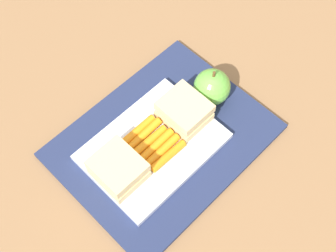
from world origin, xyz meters
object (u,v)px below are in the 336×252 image
Objects in this scene: carrot_sticks_bundle at (153,143)px; sandwich_half_right at (184,111)px; sandwich_half_left at (118,169)px; apple at (212,87)px; food_tray at (153,147)px.

sandwich_half_right is at bearing -0.10° from carrot_sticks_bundle.
sandwich_half_left is 0.08m from carrot_sticks_bundle.
sandwich_half_left reaches higher than carrot_sticks_bundle.
carrot_sticks_bundle is at bearing 179.99° from apple.
sandwich_half_right is 1.02× the size of apple.
carrot_sticks_bundle is (-0.08, 0.00, -0.02)m from sandwich_half_right.
sandwich_half_right is at bearing 0.00° from sandwich_half_left.
sandwich_half_right is 0.08m from carrot_sticks_bundle.
sandwich_half_left is 0.92× the size of carrot_sticks_bundle.
food_tray is 2.92× the size of apple.
sandwich_half_left reaches higher than food_tray.
apple is (0.15, 0.00, 0.03)m from food_tray.
food_tray is 2.88× the size of sandwich_half_left.
carrot_sticks_bundle is at bearing 10.87° from food_tray.
carrot_sticks_bundle is (0.00, 0.00, 0.01)m from food_tray.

